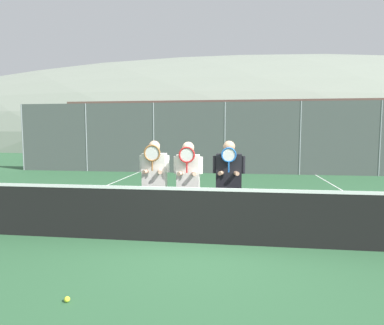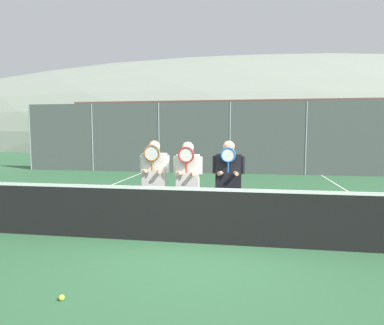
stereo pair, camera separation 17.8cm
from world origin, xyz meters
name	(u,v)px [view 1 (the left image)]	position (x,y,z in m)	size (l,w,h in m)	color
ground_plane	(200,243)	(0.00, 0.00, 0.00)	(120.00, 120.00, 0.00)	#2D5B38
hill_distant	(235,141)	(0.00, 59.73, 0.00)	(140.68, 78.16, 27.35)	gray
clubhouse_building	(234,131)	(0.30, 18.86, 1.99)	(22.38, 5.50, 3.94)	beige
fence_back	(225,138)	(0.00, 10.04, 1.65)	(20.32, 0.06, 3.31)	gray
tennis_net	(200,215)	(0.00, 0.00, 0.52)	(11.01, 0.09, 1.10)	gray
court_line_left_sideline	(67,202)	(-4.10, 3.00, 0.00)	(0.05, 16.00, 0.01)	white
court_line_right_sideline	(378,211)	(4.10, 3.00, 0.00)	(0.05, 16.00, 0.01)	white
player_leftmost	(154,176)	(-1.02, 0.77, 1.08)	(0.61, 0.34, 1.79)	white
player_center_left	(188,178)	(-0.32, 0.66, 1.07)	(0.57, 0.34, 1.78)	#232838
player_center_right	(229,178)	(0.47, 0.71, 1.08)	(0.62, 0.34, 1.80)	#232838
car_far_left	(120,149)	(-6.23, 13.33, 0.94)	(4.12, 1.92, 1.86)	maroon
car_left_of_center	(201,150)	(-1.48, 13.44, 0.91)	(4.09, 2.06, 1.80)	maroon
car_center	(287,149)	(3.32, 13.72, 0.95)	(4.23, 1.96, 1.89)	black
car_right_of_center	(382,151)	(8.32, 13.75, 0.90)	(4.48, 2.09, 1.75)	#B2B7BC
tennis_ball_on_court	(67,299)	(-1.31, -2.28, 0.03)	(0.07, 0.07, 0.07)	#CCDB33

